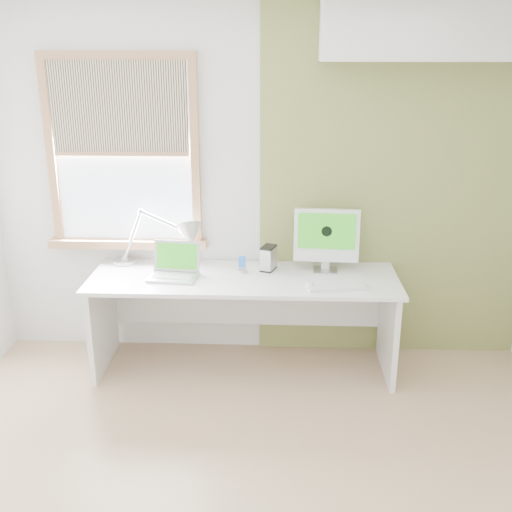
# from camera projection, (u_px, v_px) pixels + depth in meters

# --- Properties ---
(room) EXTENTS (4.04, 3.54, 2.64)m
(room) POSITION_uv_depth(u_px,v_px,m) (247.00, 268.00, 2.76)
(room) COLOR tan
(room) RESTS_ON ground
(accent_wall) EXTENTS (2.00, 0.02, 2.60)m
(accent_wall) POSITION_uv_depth(u_px,v_px,m) (396.00, 189.00, 4.37)
(accent_wall) COLOR olive
(accent_wall) RESTS_ON room
(soffit) EXTENTS (1.60, 0.40, 0.42)m
(soffit) POSITION_uv_depth(u_px,v_px,m) (445.00, 27.00, 3.85)
(soffit) COLOR white
(soffit) RESTS_ON room
(window) EXTENTS (1.20, 0.14, 1.42)m
(window) POSITION_uv_depth(u_px,v_px,m) (123.00, 154.00, 4.34)
(window) COLOR #A7734A
(window) RESTS_ON room
(desk) EXTENTS (2.20, 0.70, 0.73)m
(desk) POSITION_uv_depth(u_px,v_px,m) (244.00, 299.00, 4.38)
(desk) COLOR white
(desk) RESTS_ON room
(desk_lamp) EXTENTS (0.75, 0.32, 0.43)m
(desk_lamp) POSITION_uv_depth(u_px,v_px,m) (177.00, 238.00, 4.39)
(desk_lamp) COLOR #B8BABD
(desk_lamp) RESTS_ON desk
(laptop) EXTENTS (0.36, 0.30, 0.24)m
(laptop) POSITION_uv_depth(u_px,v_px,m) (175.00, 268.00, 4.26)
(laptop) COLOR #B8BABD
(laptop) RESTS_ON desk
(phone_dock) EXTENTS (0.08, 0.08, 0.14)m
(phone_dock) POSITION_uv_depth(u_px,v_px,m) (242.00, 267.00, 4.33)
(phone_dock) COLOR #B8BABD
(phone_dock) RESTS_ON desk
(external_drive) EXTENTS (0.13, 0.16, 0.18)m
(external_drive) POSITION_uv_depth(u_px,v_px,m) (268.00, 258.00, 4.36)
(external_drive) COLOR #B8BABD
(external_drive) RESTS_ON desk
(imac) EXTENTS (0.47, 0.16, 0.46)m
(imac) POSITION_uv_depth(u_px,v_px,m) (326.00, 237.00, 4.30)
(imac) COLOR #B8BABD
(imac) RESTS_ON desk
(keyboard) EXTENTS (0.43, 0.18, 0.02)m
(keyboard) POSITION_uv_depth(u_px,v_px,m) (338.00, 287.00, 4.04)
(keyboard) COLOR white
(keyboard) RESTS_ON desk
(mouse) EXTENTS (0.07, 0.11, 0.03)m
(mouse) POSITION_uv_depth(u_px,v_px,m) (310.00, 285.00, 4.05)
(mouse) COLOR white
(mouse) RESTS_ON desk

